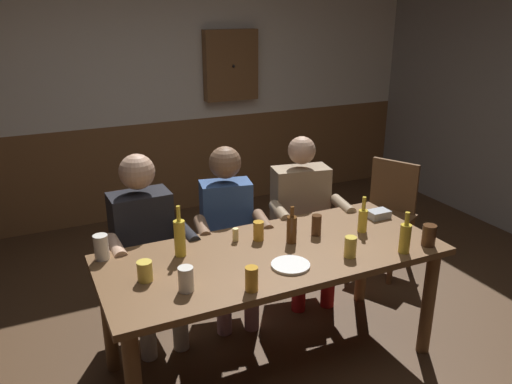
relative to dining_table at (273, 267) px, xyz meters
name	(u,v)px	position (x,y,z in m)	size (l,w,h in m)	color
ground_plane	(269,355)	(0.00, 0.04, -0.64)	(7.03, 7.03, 0.00)	#4C331E
back_wall_upper	(145,43)	(0.00, 2.70, 1.09)	(5.85, 0.12, 1.53)	silver
back_wall_wainscot	(154,168)	(0.00, 2.70, -0.16)	(5.85, 0.12, 0.96)	brown
dining_table	(273,267)	(0.00, 0.00, 0.00)	(1.97, 0.83, 0.74)	brown
person_0	(145,239)	(-0.59, 0.64, 0.03)	(0.53, 0.54, 1.21)	black
person_1	(229,226)	(-0.02, 0.63, 0.01)	(0.53, 0.55, 1.19)	#2D4C84
person_2	(303,211)	(0.58, 0.64, 0.02)	(0.59, 0.56, 1.19)	#997F60
chair_empty_near_left	(386,212)	(1.41, 0.72, -0.17)	(0.59, 0.59, 0.88)	brown
table_candle	(236,235)	(-0.14, 0.23, 0.14)	(0.04, 0.04, 0.08)	#F9E08C
condiment_caddy	(379,214)	(0.86, 0.15, 0.12)	(0.14, 0.10, 0.05)	#B2B7BC
plate_0	(291,265)	(0.01, -0.20, 0.11)	(0.21, 0.21, 0.01)	white
bottle_0	(180,237)	(-0.49, 0.19, 0.21)	(0.06, 0.06, 0.30)	gold
bottle_1	(363,219)	(0.63, 0.01, 0.18)	(0.06, 0.06, 0.23)	gold
bottle_2	(405,237)	(0.67, -0.32, 0.19)	(0.06, 0.06, 0.25)	gold
bottle_3	(292,229)	(0.15, 0.06, 0.19)	(0.06, 0.06, 0.23)	#593314
pint_glass_0	(429,235)	(0.86, -0.31, 0.16)	(0.08, 0.08, 0.13)	#4C2D19
pint_glass_1	(350,247)	(0.36, -0.24, 0.16)	(0.07, 0.07, 0.12)	#E5C64C
pint_glass_2	(252,279)	(-0.29, -0.33, 0.16)	(0.07, 0.07, 0.13)	gold
pint_glass_3	(101,247)	(-0.90, 0.33, 0.17)	(0.08, 0.08, 0.14)	white
pint_glass_4	(259,231)	(-0.01, 0.18, 0.16)	(0.06, 0.06, 0.12)	gold
pint_glass_5	(145,271)	(-0.74, -0.01, 0.15)	(0.08, 0.08, 0.11)	#E5C64C
pint_glass_6	(316,225)	(0.34, 0.09, 0.16)	(0.06, 0.06, 0.13)	#4C2D19
pint_glass_7	(186,279)	(-0.58, -0.19, 0.16)	(0.08, 0.08, 0.13)	white
wall_dart_cabinet	(231,65)	(0.82, 2.57, 0.85)	(0.56, 0.15, 0.70)	brown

